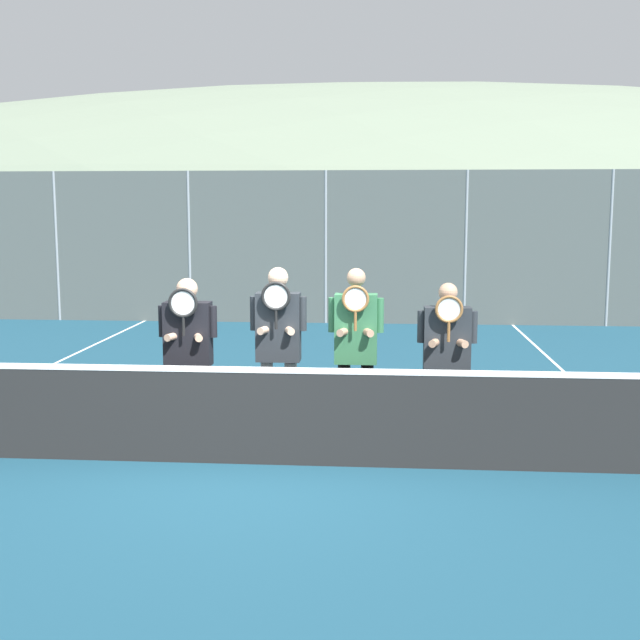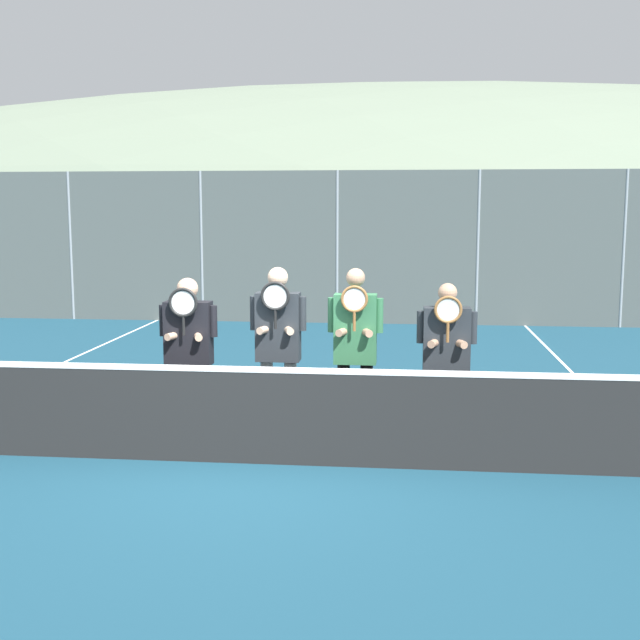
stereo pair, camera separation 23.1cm
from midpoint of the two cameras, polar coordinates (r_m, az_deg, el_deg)
The scene contains 14 objects.
ground_plane at distance 7.99m, azimuth -4.05°, elevation -10.15°, with size 120.00×120.00×0.00m, color navy.
hill_distant at distance 57.62m, azimuth 4.79°, elevation 5.48°, with size 105.82×58.79×20.58m.
clubhouse_building at distance 26.85m, azimuth 5.01°, elevation 6.12°, with size 15.39×5.50×3.21m.
fence_back at distance 17.28m, azimuth 1.61°, elevation 5.17°, with size 17.93×0.06×3.28m.
tennis_net at distance 7.85m, azimuth -4.09°, elevation -6.68°, with size 10.80×0.09×1.07m.
court_line_left_sideline at distance 12.03m, azimuth -20.63°, elevation -4.44°, with size 0.05×16.00×0.01m, color white.
court_line_right_sideline at distance 11.09m, azimuth 19.90°, elevation -5.43°, with size 0.05×16.00×0.01m, color white.
player_leftmost at distance 8.51m, azimuth -8.57°, elevation -1.74°, with size 0.62×0.34×1.76m.
player_center_left at distance 8.34m, azimuth -2.20°, elevation -1.48°, with size 0.59×0.34×1.88m.
player_center_right at distance 8.21m, azimuth 3.32°, elevation -1.79°, with size 0.57×0.34×1.88m.
player_rightmost at distance 8.19m, azimuth 9.77°, elevation -2.42°, with size 0.60×0.34×1.74m.
car_far_left at distance 21.55m, azimuth -7.83°, elevation 3.71°, with size 4.75×1.95×1.77m.
car_left_of_center at distance 20.90m, azimuth 6.10°, elevation 3.67°, with size 4.33×1.93×1.83m.
car_center at distance 21.38m, azimuth 19.25°, elevation 3.44°, with size 4.11×2.08×1.89m.
Camera 2 is at (1.48, -7.46, 2.48)m, focal length 45.00 mm.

